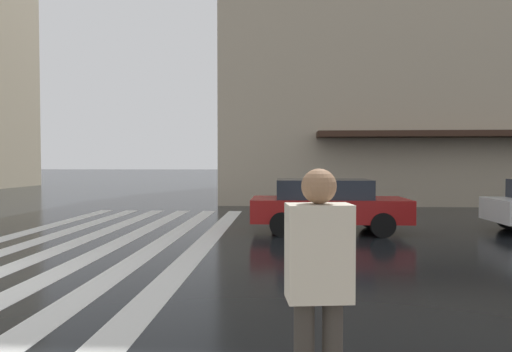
% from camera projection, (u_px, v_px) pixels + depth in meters
% --- Properties ---
extents(zebra_crossing, '(13.00, 5.50, 0.01)m').
position_uv_depth(zebra_crossing, '(105.00, 239.00, 10.92)').
color(zebra_crossing, silver).
rests_on(zebra_crossing, ground_plane).
extents(car_red, '(1.85, 4.10, 1.41)m').
position_uv_depth(car_red, '(327.00, 204.00, 12.08)').
color(car_red, maroon).
rests_on(car_red, ground_plane).
extents(pedestrian_approaching_kerb, '(0.29, 0.43, 1.68)m').
position_uv_depth(pedestrian_approaching_kerb, '(319.00, 280.00, 2.82)').
color(pedestrian_approaching_kerb, beige).
rests_on(pedestrian_approaching_kerb, sidewalk_pavement).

